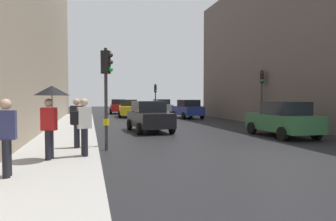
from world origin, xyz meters
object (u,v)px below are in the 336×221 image
(car_dark_suv, at_px, (149,116))
(car_green_estate, at_px, (283,119))
(car_yellow_taxi, at_px, (129,108))
(car_silver_hatchback, at_px, (161,106))
(pedestrian_with_black_backpack, at_px, (83,124))
(pedestrian_with_grey_backpack, at_px, (4,133))
(car_blue_van, at_px, (188,109))
(traffic_light_mid_street, at_px, (262,87))
(traffic_light_near_right, at_px, (106,80))
(traffic_light_far_median, at_px, (155,94))
(pedestrian_with_umbrella, at_px, (51,102))
(car_red_sedan, at_px, (118,106))
(pedestrian_in_dark_coat, at_px, (77,121))

(car_dark_suv, xyz_separation_m, car_green_estate, (5.98, -4.05, 0.00))
(car_yellow_taxi, bearing_deg, car_silver_hatchback, 51.97)
(pedestrian_with_black_backpack, bearing_deg, pedestrian_with_grey_backpack, -127.98)
(pedestrian_with_black_backpack, bearing_deg, car_blue_van, 62.55)
(traffic_light_mid_street, height_order, traffic_light_near_right, traffic_light_mid_street)
(car_dark_suv, relative_size, pedestrian_with_grey_backpack, 2.44)
(traffic_light_far_median, xyz_separation_m, car_dark_suv, (-3.70, -15.41, -1.52))
(traffic_light_far_median, bearing_deg, pedestrian_with_umbrella, -109.18)
(car_red_sedan, distance_m, pedestrian_with_black_backpack, 28.23)
(traffic_light_mid_street, bearing_deg, car_silver_hatchback, 100.49)
(traffic_light_near_right, distance_m, car_red_sedan, 26.41)
(traffic_light_far_median, bearing_deg, pedestrian_in_dark_coat, -109.37)
(traffic_light_near_right, xyz_separation_m, pedestrian_with_black_backpack, (-0.82, -1.80, -1.44))
(car_blue_van, distance_m, pedestrian_with_black_backpack, 20.19)
(traffic_light_near_right, bearing_deg, pedestrian_with_grey_backpack, -122.30)
(traffic_light_near_right, xyz_separation_m, car_silver_hatchback, (8.05, 25.36, -1.73))
(car_red_sedan, bearing_deg, pedestrian_in_dark_coat, -98.36)
(car_yellow_taxi, height_order, pedestrian_with_grey_backpack, pedestrian_with_grey_backpack)
(car_blue_van, bearing_deg, traffic_light_near_right, -117.77)
(car_green_estate, xyz_separation_m, pedestrian_in_dark_coat, (-9.77, -1.84, 0.25))
(car_red_sedan, relative_size, pedestrian_with_umbrella, 2.00)
(traffic_light_mid_street, relative_size, pedestrian_with_black_backpack, 2.23)
(traffic_light_far_median, xyz_separation_m, pedestrian_with_black_backpack, (-7.24, -22.98, -1.24))
(traffic_light_near_right, xyz_separation_m, pedestrian_in_dark_coat, (-1.07, -0.11, -1.48))
(car_blue_van, height_order, car_red_sedan, same)
(car_silver_hatchback, distance_m, pedestrian_in_dark_coat, 27.05)
(car_silver_hatchback, height_order, car_blue_van, same)
(pedestrian_in_dark_coat, bearing_deg, car_red_sedan, 81.64)
(car_dark_suv, bearing_deg, pedestrian_with_grey_backpack, -118.23)
(traffic_light_mid_street, xyz_separation_m, car_red_sedan, (-8.50, 18.34, -1.84))
(traffic_light_mid_street, height_order, car_red_sedan, traffic_light_mid_street)
(car_red_sedan, bearing_deg, car_silver_hatchback, -9.12)
(car_green_estate, distance_m, pedestrian_with_grey_backpack, 12.54)
(traffic_light_near_right, relative_size, pedestrian_with_grey_backpack, 2.14)
(car_blue_van, bearing_deg, traffic_light_mid_street, -71.22)
(car_blue_van, height_order, car_dark_suv, same)
(car_green_estate, bearing_deg, traffic_light_near_right, -168.77)
(car_blue_van, distance_m, car_green_estate, 14.39)
(car_silver_hatchback, height_order, pedestrian_with_black_backpack, pedestrian_with_black_backpack)
(traffic_light_far_median, distance_m, car_yellow_taxi, 4.09)
(traffic_light_near_right, distance_m, pedestrian_with_umbrella, 2.82)
(car_red_sedan, bearing_deg, traffic_light_mid_street, -65.15)
(car_dark_suv, distance_m, pedestrian_in_dark_coat, 7.00)
(car_dark_suv, height_order, pedestrian_with_umbrella, pedestrian_with_umbrella)
(car_silver_hatchback, relative_size, pedestrian_with_umbrella, 2.02)
(car_yellow_taxi, xyz_separation_m, pedestrian_with_umbrella, (-4.89, -21.28, 0.96))
(traffic_light_near_right, distance_m, pedestrian_with_black_backpack, 2.45)
(traffic_light_near_right, relative_size, traffic_light_far_median, 1.09)
(car_yellow_taxi, height_order, pedestrian_with_black_backpack, pedestrian_with_black_backpack)
(pedestrian_with_black_backpack, bearing_deg, car_yellow_taxi, 79.12)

